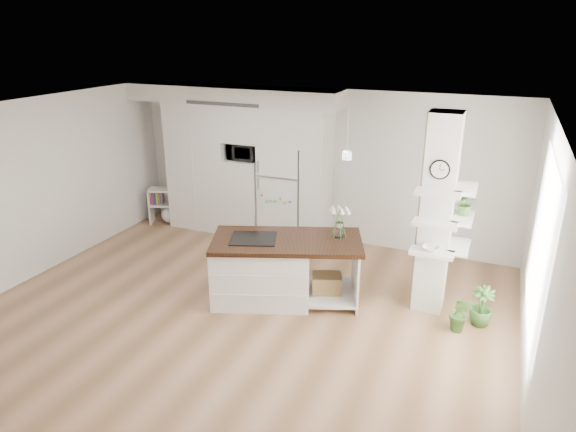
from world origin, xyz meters
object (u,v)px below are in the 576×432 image
at_px(floor_plant_a, 461,314).
at_px(bookshelf, 167,208).
at_px(kitchen_island, 270,268).
at_px(refrigerator, 284,193).

bearing_deg(floor_plant_a, bookshelf, 162.52).
bearing_deg(bookshelf, kitchen_island, -53.86).
xyz_separation_m(refrigerator, bookshelf, (-2.45, -0.17, -0.57)).
distance_m(refrigerator, bookshelf, 2.52).
height_order(kitchen_island, floor_plant_a, kitchen_island).
bearing_deg(kitchen_island, bookshelf, 127.30).
bearing_deg(refrigerator, bookshelf, -175.94).
height_order(refrigerator, bookshelf, refrigerator).
xyz_separation_m(kitchen_island, bookshelf, (-3.17, 1.98, -0.18)).
distance_m(kitchen_island, bookshelf, 3.74).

